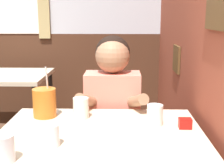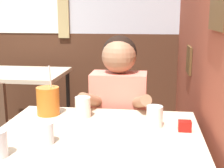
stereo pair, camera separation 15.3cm
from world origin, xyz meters
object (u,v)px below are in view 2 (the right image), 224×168
background_table (23,82)px  main_table (97,149)px  person_seated (119,124)px  cocktail_pitcher (48,101)px

background_table → main_table: bearing=-56.0°
person_seated → main_table: bearing=-94.7°
main_table → cocktail_pitcher: (-0.31, 0.24, 0.15)m
background_table → cocktail_pitcher: size_ratio=2.92×
person_seated → background_table: bearing=138.3°
main_table → background_table: (-0.97, 1.44, -0.02)m
main_table → background_table: 1.74m
person_seated → cocktail_pitcher: size_ratio=4.36×
main_table → background_table: same height
person_seated → cocktail_pitcher: person_seated is taller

